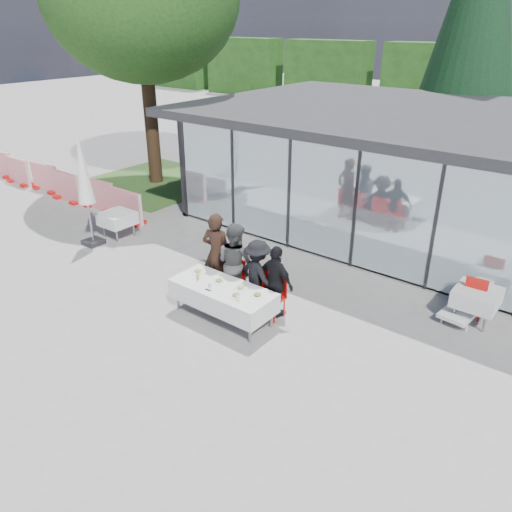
{
  "coord_description": "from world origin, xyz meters",
  "views": [
    {
      "loc": [
        6.13,
        -6.44,
        5.71
      ],
      "look_at": [
        0.17,
        1.2,
        1.12
      ],
      "focal_mm": 35.0,
      "sensor_mm": 36.0,
      "label": 1
    }
  ],
  "objects_px": {
    "diner_chair_a": "(217,271)",
    "diner_c": "(258,275)",
    "diner_b": "(235,262)",
    "diner_chair_d": "(275,293)",
    "plate_c": "(241,288)",
    "plate_d": "(258,295)",
    "spare_chair_b": "(475,295)",
    "conifer_tree": "(478,11)",
    "folded_eyeglasses": "(208,290)",
    "plate_b": "(219,281)",
    "spare_table_right": "(477,297)",
    "juice_bottle": "(198,277)",
    "plate_extra": "(236,295)",
    "diner_chair_c": "(257,286)",
    "lounger": "(467,303)",
    "diner_d": "(276,282)",
    "plate_a": "(198,271)",
    "diner_a": "(217,254)",
    "spare_table_left": "(117,219)",
    "diner_chair_b": "(235,278)",
    "construction_barriers": "(56,184)",
    "market_umbrella": "(84,177)",
    "dining_table": "(223,295)"
  },
  "relations": [
    {
      "from": "plate_extra",
      "to": "spare_chair_b",
      "type": "xyz_separation_m",
      "value": [
        3.64,
        3.39,
        -0.24
      ]
    },
    {
      "from": "diner_chair_a",
      "to": "diner_chair_b",
      "type": "bearing_deg",
      "value": 0.0
    },
    {
      "from": "juice_bottle",
      "to": "diner_b",
      "type": "bearing_deg",
      "value": 70.86
    },
    {
      "from": "diner_chair_c",
      "to": "lounger",
      "type": "relative_size",
      "value": 0.7
    },
    {
      "from": "diner_chair_d",
      "to": "spare_table_right",
      "type": "relative_size",
      "value": 1.13
    },
    {
      "from": "diner_a",
      "to": "folded_eyeglasses",
      "type": "distance_m",
      "value": 1.31
    },
    {
      "from": "diner_b",
      "to": "lounger",
      "type": "relative_size",
      "value": 1.31
    },
    {
      "from": "spare_table_left",
      "to": "lounger",
      "type": "distance_m",
      "value": 9.48
    },
    {
      "from": "spare_chair_b",
      "to": "diner_c",
      "type": "bearing_deg",
      "value": -147.04
    },
    {
      "from": "spare_chair_b",
      "to": "conifer_tree",
      "type": "distance_m",
      "value": 11.57
    },
    {
      "from": "plate_extra",
      "to": "juice_bottle",
      "type": "height_order",
      "value": "juice_bottle"
    },
    {
      "from": "lounger",
      "to": "plate_extra",
      "type": "bearing_deg",
      "value": -135.25
    },
    {
      "from": "dining_table",
      "to": "plate_a",
      "type": "relative_size",
      "value": 7.94
    },
    {
      "from": "plate_c",
      "to": "plate_b",
      "type": "bearing_deg",
      "value": -174.98
    },
    {
      "from": "diner_chair_a",
      "to": "folded_eyeglasses",
      "type": "height_order",
      "value": "diner_chair_a"
    },
    {
      "from": "plate_c",
      "to": "plate_d",
      "type": "xyz_separation_m",
      "value": [
        0.45,
        -0.02,
        0.0
      ]
    },
    {
      "from": "diner_chair_b",
      "to": "plate_extra",
      "type": "bearing_deg",
      "value": -48.1
    },
    {
      "from": "construction_barriers",
      "to": "lounger",
      "type": "xyz_separation_m",
      "value": [
        14.08,
        0.89,
        -0.18
      ]
    },
    {
      "from": "diner_chair_c",
      "to": "plate_a",
      "type": "distance_m",
      "value": 1.33
    },
    {
      "from": "spare_table_left",
      "to": "lounger",
      "type": "height_order",
      "value": "spare_table_left"
    },
    {
      "from": "spare_table_right",
      "to": "folded_eyeglasses",
      "type": "bearing_deg",
      "value": -141.53
    },
    {
      "from": "diner_chair_b",
      "to": "diner_chair_d",
      "type": "relative_size",
      "value": 1.0
    },
    {
      "from": "juice_bottle",
      "to": "construction_barriers",
      "type": "distance_m",
      "value": 9.82
    },
    {
      "from": "plate_d",
      "to": "diner_a",
      "type": "bearing_deg",
      "value": 158.77
    },
    {
      "from": "diner_chair_c",
      "to": "construction_barriers",
      "type": "relative_size",
      "value": 0.1
    },
    {
      "from": "diner_chair_d",
      "to": "plate_d",
      "type": "height_order",
      "value": "diner_chair_d"
    },
    {
      "from": "diner_b",
      "to": "plate_extra",
      "type": "distance_m",
      "value": 1.22
    },
    {
      "from": "diner_b",
      "to": "folded_eyeglasses",
      "type": "height_order",
      "value": "diner_b"
    },
    {
      "from": "lounger",
      "to": "conifer_tree",
      "type": "xyz_separation_m",
      "value": [
        -3.55,
        9.44,
        5.73
      ]
    },
    {
      "from": "diner_d",
      "to": "plate_a",
      "type": "height_order",
      "value": "diner_d"
    },
    {
      "from": "juice_bottle",
      "to": "folded_eyeglasses",
      "type": "height_order",
      "value": "juice_bottle"
    },
    {
      "from": "plate_b",
      "to": "spare_table_right",
      "type": "xyz_separation_m",
      "value": [
        4.38,
        3.02,
        -0.22
      ]
    },
    {
      "from": "diner_chair_a",
      "to": "diner_c",
      "type": "distance_m",
      "value": 1.19
    },
    {
      "from": "folded_eyeglasses",
      "to": "market_umbrella",
      "type": "bearing_deg",
      "value": 169.99
    },
    {
      "from": "diner_a",
      "to": "conifer_tree",
      "type": "distance_m",
      "value": 13.07
    },
    {
      "from": "plate_c",
      "to": "juice_bottle",
      "type": "distance_m",
      "value": 1.0
    },
    {
      "from": "plate_extra",
      "to": "spare_table_right",
      "type": "bearing_deg",
      "value": 41.47
    },
    {
      "from": "plate_a",
      "to": "plate_c",
      "type": "xyz_separation_m",
      "value": [
        1.21,
        -0.0,
        0.0
      ]
    },
    {
      "from": "plate_extra",
      "to": "spare_table_left",
      "type": "bearing_deg",
      "value": 164.82
    },
    {
      "from": "folded_eyeglasses",
      "to": "diner_chair_d",
      "type": "bearing_deg",
      "value": 48.6
    },
    {
      "from": "plate_b",
      "to": "market_umbrella",
      "type": "bearing_deg",
      "value": 174.23
    },
    {
      "from": "plate_a",
      "to": "plate_c",
      "type": "distance_m",
      "value": 1.21
    },
    {
      "from": "diner_c",
      "to": "plate_extra",
      "type": "relative_size",
      "value": 5.59
    },
    {
      "from": "diner_chair_a",
      "to": "diner_chair_c",
      "type": "relative_size",
      "value": 1.0
    },
    {
      "from": "diner_b",
      "to": "diner_chair_c",
      "type": "height_order",
      "value": "diner_b"
    },
    {
      "from": "diner_chair_b",
      "to": "plate_d",
      "type": "height_order",
      "value": "diner_chair_b"
    },
    {
      "from": "diner_chair_a",
      "to": "diner_c",
      "type": "xyz_separation_m",
      "value": [
        1.16,
        0.03,
        0.26
      ]
    },
    {
      "from": "construction_barriers",
      "to": "diner_chair_d",
      "type": "bearing_deg",
      "value": -8.86
    },
    {
      "from": "folded_eyeglasses",
      "to": "spare_table_left",
      "type": "distance_m",
      "value": 5.45
    },
    {
      "from": "diner_b",
      "to": "diner_chair_d",
      "type": "bearing_deg",
      "value": -176.43
    }
  ]
}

